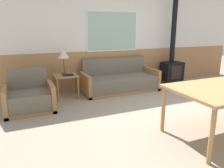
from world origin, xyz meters
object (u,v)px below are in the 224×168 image
Objects in this scene: couch at (120,82)px; armchair at (29,99)px; table_lamp at (63,55)px; side_table at (66,79)px; wood_stove at (172,62)px.

couch is 2.10× the size of armchair.
armchair is 1.29m from table_lamp.
side_table is (-1.38, -0.00, 0.20)m from couch.
table_lamp is 3.10m from wood_stove.
couch is 1.39m from side_table.
couch is 0.76× the size of wood_stove.
wood_stove reaches higher than couch.
table_lamp is (0.83, 0.64, 0.75)m from armchair.
couch is at bearing 0.14° from side_table.
table_lamp is at bearing 176.36° from couch.
wood_stove reaches higher than side_table.
couch is at bearing -176.84° from wood_stove.
couch is 3.38× the size of table_lamp.
side_table is (0.84, 0.55, 0.21)m from armchair.
couch reaches higher than side_table.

